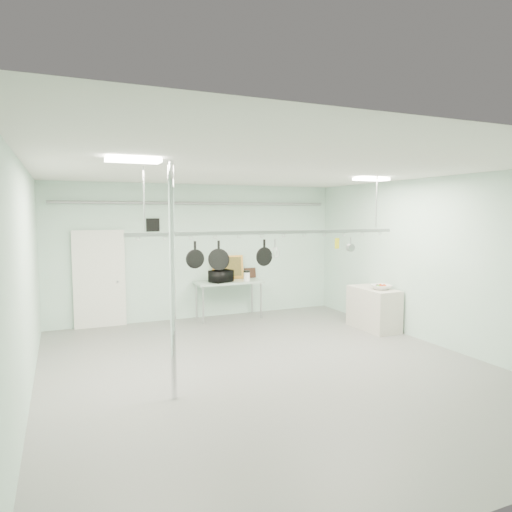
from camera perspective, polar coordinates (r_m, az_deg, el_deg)
name	(u,v)px	position (r m, az deg, el deg)	size (l,w,h in m)	color
floor	(269,368)	(7.65, 1.65, -13.82)	(8.00, 8.00, 0.00)	gray
ceiling	(270,170)	(7.26, 1.72, 10.70)	(7.00, 8.00, 0.02)	silver
back_wall	(199,252)	(11.01, -7.08, 0.56)	(7.00, 0.02, 3.20)	silver
right_wall	(436,262)	(9.30, 21.59, -0.66)	(0.02, 8.00, 3.20)	silver
door	(99,280)	(10.62, -18.99, -2.86)	(1.10, 0.10, 2.20)	silver
wall_vent	(153,225)	(10.71, -12.77, 3.81)	(0.30, 0.04, 0.30)	black
conduit_pipe	(200,203)	(10.89, -7.02, 6.56)	(0.07, 0.07, 6.60)	gray
chrome_pole	(173,282)	(6.17, -10.40, -3.25)	(0.08, 0.08, 3.20)	silver
prep_table	(229,284)	(10.92, -3.44, -3.51)	(1.60, 0.70, 0.91)	#A5C3AD
side_cabinet	(374,309)	(10.29, 14.48, -6.39)	(0.60, 1.20, 0.90)	beige
pot_rack	(273,231)	(7.59, 2.11, 3.20)	(4.80, 0.06, 1.00)	#B7B7BC
light_panel_left	(133,160)	(5.85, -15.09, 11.51)	(0.65, 0.30, 0.05)	white
light_panel_right	(371,179)	(9.01, 14.21, 9.30)	(0.65, 0.30, 0.05)	white
microwave	(221,276)	(10.72, -4.39, -2.53)	(0.51, 0.35, 0.28)	black
coffee_canister	(247,277)	(10.86, -1.17, -2.60)	(0.14, 0.14, 0.21)	white
painting_large	(228,267)	(11.18, -3.55, -1.43)	(0.78, 0.05, 0.58)	#C88635
painting_small	(250,273)	(11.41, -0.76, -2.12)	(0.30, 0.04, 0.25)	black
fruit_bowl	(381,287)	(10.07, 15.36, -3.76)	(0.42, 0.42, 0.10)	silver
skillet_left	(195,254)	(7.14, -7.63, 0.22)	(0.30, 0.06, 0.41)	black
skillet_mid	(219,255)	(7.26, -4.69, 0.08)	(0.34, 0.06, 0.47)	black
skillet_right	(264,253)	(7.55, 1.04, 0.40)	(0.31, 0.06, 0.44)	black
whisk	(275,250)	(7.63, 2.39, 0.81)	(0.17, 0.17, 0.35)	#A5A5AA
grater	(337,243)	(8.22, 10.09, 1.56)	(0.08, 0.02, 0.21)	gold
saucepan	(351,244)	(8.38, 11.73, 1.44)	(0.13, 0.09, 0.26)	silver
fruit_cluster	(381,285)	(10.07, 15.37, -3.54)	(0.24, 0.24, 0.09)	#9C1D0E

